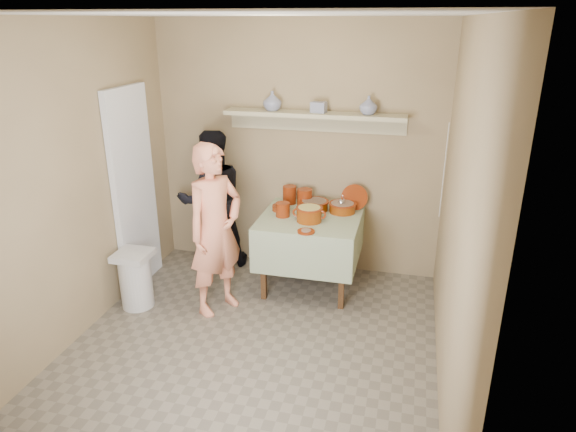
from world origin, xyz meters
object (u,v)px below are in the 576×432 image
(person_cook, at_px, (216,230))
(trash_bin, at_px, (136,279))
(serving_table, at_px, (311,227))
(person_helper, at_px, (212,200))
(cazuela_rice, at_px, (309,213))

(person_cook, xyz_separation_m, trash_bin, (-0.77, -0.15, -0.51))
(serving_table, bearing_deg, trash_bin, -152.26)
(person_cook, bearing_deg, person_helper, 53.81)
(person_helper, bearing_deg, cazuela_rice, 130.27)
(person_helper, relative_size, serving_table, 1.56)
(person_cook, height_order, trash_bin, person_cook)
(cazuela_rice, distance_m, trash_bin, 1.76)
(person_cook, xyz_separation_m, serving_table, (0.74, 0.65, -0.16))
(person_cook, xyz_separation_m, person_helper, (-0.38, 0.87, -0.04))
(cazuela_rice, bearing_deg, person_cook, -145.90)
(serving_table, distance_m, cazuela_rice, 0.25)
(person_helper, xyz_separation_m, serving_table, (1.13, -0.23, -0.12))
(serving_table, relative_size, cazuela_rice, 2.95)
(trash_bin, bearing_deg, person_cook, 10.85)
(cazuela_rice, bearing_deg, person_helper, 162.28)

